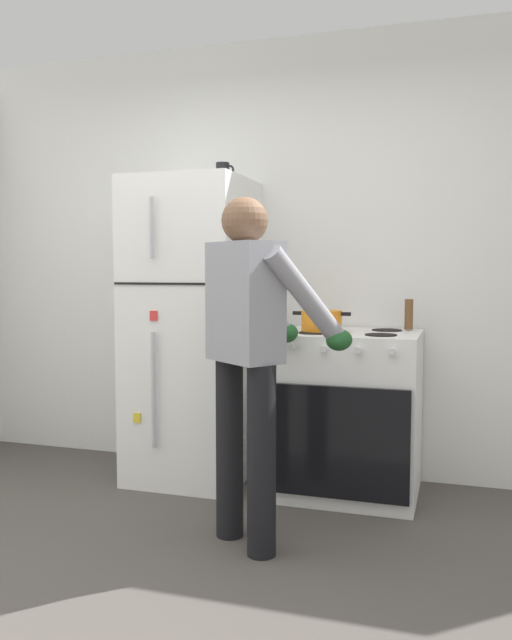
{
  "coord_description": "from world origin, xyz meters",
  "views": [
    {
      "loc": [
        1.1,
        -2.06,
        1.27
      ],
      "look_at": [
        0.03,
        1.32,
        1.0
      ],
      "focal_mm": 36.54,
      "sensor_mm": 36.0,
      "label": 1
    }
  ],
  "objects_px": {
    "refrigerator": "(193,330)",
    "red_pot": "(321,321)",
    "coffee_mug": "(223,171)",
    "person_cook": "(251,340)",
    "pepper_mill": "(409,314)",
    "stove_range": "(350,414)"
  },
  "relations": [
    {
      "from": "person_cook",
      "to": "red_pot",
      "type": "distance_m",
      "value": 0.79
    },
    {
      "from": "coffee_mug",
      "to": "red_pot",
      "type": "bearing_deg",
      "value": -9.11
    },
    {
      "from": "refrigerator",
      "to": "red_pot",
      "type": "height_order",
      "value": "refrigerator"
    },
    {
      "from": "stove_range",
      "to": "coffee_mug",
      "type": "height_order",
      "value": "coffee_mug"
    },
    {
      "from": "refrigerator",
      "to": "stove_range",
      "type": "xyz_separation_m",
      "value": [
        0.97,
        -0.01,
        -0.45
      ]
    },
    {
      "from": "refrigerator",
      "to": "stove_range",
      "type": "distance_m",
      "value": 1.06
    },
    {
      "from": "refrigerator",
      "to": "coffee_mug",
      "type": "relative_size",
      "value": 16.2
    },
    {
      "from": "stove_range",
      "to": "coffee_mug",
      "type": "bearing_deg",
      "value": 175.6
    },
    {
      "from": "stove_range",
      "to": "coffee_mug",
      "type": "distance_m",
      "value": 1.61
    },
    {
      "from": "person_cook",
      "to": "pepper_mill",
      "type": "distance_m",
      "value": 1.2
    },
    {
      "from": "refrigerator",
      "to": "red_pot",
      "type": "bearing_deg",
      "value": -3.53
    },
    {
      "from": "refrigerator",
      "to": "red_pot",
      "type": "xyz_separation_m",
      "value": [
        0.81,
        -0.05,
        0.08
      ]
    },
    {
      "from": "stove_range",
      "to": "person_cook",
      "type": "height_order",
      "value": "person_cook"
    },
    {
      "from": "refrigerator",
      "to": "stove_range",
      "type": "relative_size",
      "value": 1.95
    },
    {
      "from": "red_pot",
      "to": "refrigerator",
      "type": "bearing_deg",
      "value": 176.47
    },
    {
      "from": "person_cook",
      "to": "pepper_mill",
      "type": "bearing_deg",
      "value": 58.73
    },
    {
      "from": "person_cook",
      "to": "red_pot",
      "type": "height_order",
      "value": "person_cook"
    },
    {
      "from": "refrigerator",
      "to": "coffee_mug",
      "type": "distance_m",
      "value": 0.97
    },
    {
      "from": "refrigerator",
      "to": "red_pot",
      "type": "distance_m",
      "value": 0.81
    },
    {
      "from": "red_pot",
      "to": "stove_range",
      "type": "bearing_deg",
      "value": 13.92
    },
    {
      "from": "person_cook",
      "to": "red_pot",
      "type": "xyz_separation_m",
      "value": [
        0.16,
        0.78,
        0.03
      ]
    },
    {
      "from": "coffee_mug",
      "to": "pepper_mill",
      "type": "relative_size",
      "value": 0.64
    }
  ]
}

